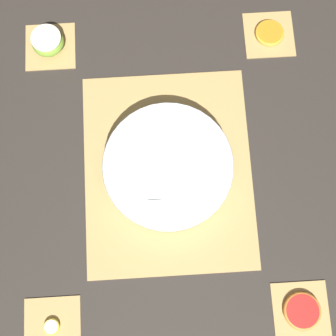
{
  "coord_description": "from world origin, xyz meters",
  "views": [
    {
      "loc": [
        -0.22,
        0.01,
        1.06
      ],
      "look_at": [
        0.0,
        0.0,
        0.03
      ],
      "focal_mm": 50.0,
      "sensor_mm": 36.0,
      "label": 1
    }
  ],
  "objects": [
    {
      "name": "orange_slice_whole",
      "position": [
        0.33,
        -0.27,
        0.01
      ],
      "size": [
        0.07,
        0.07,
        0.01
      ],
      "color": "orange",
      "rests_on": "coaster_mat_near_right"
    },
    {
      "name": "coaster_mat_far_left",
      "position": [
        -0.33,
        0.27,
        0.0
      ],
      "size": [
        0.12,
        0.12,
        0.01
      ],
      "color": "tan",
      "rests_on": "ground_plane"
    },
    {
      "name": "banana_coin_single",
      "position": [
        -0.33,
        0.27,
        0.01
      ],
      "size": [
        0.04,
        0.04,
        0.01
      ],
      "color": "beige",
      "rests_on": "coaster_mat_far_left"
    },
    {
      "name": "apple_half",
      "position": [
        0.33,
        0.27,
        0.03
      ],
      "size": [
        0.08,
        0.08,
        0.04
      ],
      "color": "#7FAD38",
      "rests_on": "coaster_mat_far_right"
    },
    {
      "name": "coaster_mat_near_right",
      "position": [
        0.33,
        -0.27,
        0.0
      ],
      "size": [
        0.12,
        0.12,
        0.01
      ],
      "color": "tan",
      "rests_on": "ground_plane"
    },
    {
      "name": "grapefruit_slice",
      "position": [
        -0.33,
        -0.27,
        0.01
      ],
      "size": [
        0.08,
        0.08,
        0.01
      ],
      "color": "#B2231E",
      "rests_on": "coaster_mat_near_left"
    },
    {
      "name": "coaster_mat_far_right",
      "position": [
        0.33,
        0.27,
        0.0
      ],
      "size": [
        0.12,
        0.12,
        0.01
      ],
      "color": "tan",
      "rests_on": "ground_plane"
    },
    {
      "name": "coaster_mat_near_left",
      "position": [
        -0.33,
        -0.27,
        0.0
      ],
      "size": [
        0.12,
        0.12,
        0.01
      ],
      "color": "tan",
      "rests_on": "ground_plane"
    },
    {
      "name": "bamboo_mat_center",
      "position": [
        0.0,
        0.0,
        0.0
      ],
      "size": [
        0.48,
        0.38,
        0.01
      ],
      "color": "tan",
      "rests_on": "ground_plane"
    },
    {
      "name": "ground_plane",
      "position": [
        0.0,
        0.0,
        0.0
      ],
      "size": [
        6.0,
        6.0,
        0.0
      ],
      "primitive_type": "plane",
      "color": "#2D2823"
    },
    {
      "name": "fruit_salad_bowl",
      "position": [
        -0.0,
        0.0,
        0.04
      ],
      "size": [
        0.29,
        0.29,
        0.06
      ],
      "color": "silver",
      "rests_on": "bamboo_mat_center"
    }
  ]
}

